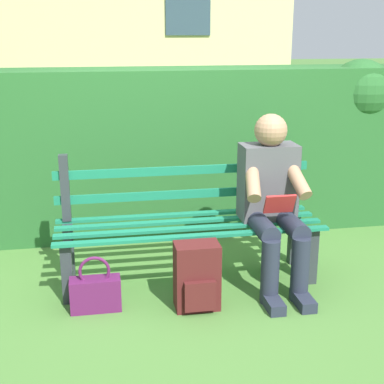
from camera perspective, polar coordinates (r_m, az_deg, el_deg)
ground at (r=3.87m, az=-0.26°, el=-9.23°), size 60.00×60.00×0.00m
park_bench at (r=3.77m, az=-0.45°, el=-3.00°), size 1.80×0.50×0.89m
person_seated at (r=3.69m, az=8.42°, el=-0.60°), size 0.44×0.73×1.15m
hedge_backdrop at (r=4.67m, az=-3.97°, el=4.53°), size 6.05×0.67×1.45m
backpack at (r=3.44m, az=0.52°, el=-8.83°), size 0.28×0.25×0.43m
handbag at (r=3.50m, az=-10.03°, el=-10.27°), size 0.31×0.13×0.36m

